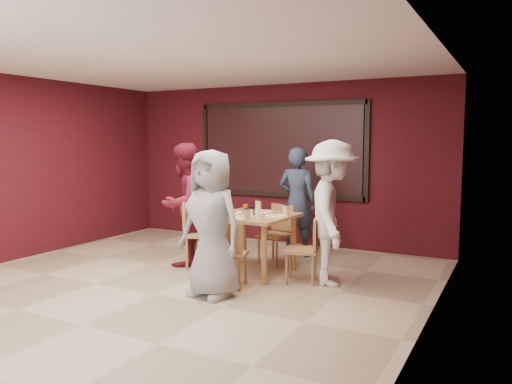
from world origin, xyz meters
The scene contains 11 objects.
floor centered at (0.00, 0.00, 0.00)m, with size 7.00×7.00×0.00m, color #C6B08A.
window_blinds centered at (0.00, 3.45, 1.65)m, with size 3.00×0.02×1.50m, color black.
dining_table centered at (0.58, 1.40, 0.71)m, with size 1.08×1.08×0.97m.
chair_front centered at (0.65, 0.63, 0.47)m, with size 0.50×0.50×0.83m.
chair_back centered at (0.62, 2.11, 0.49)m, with size 0.50×0.50×0.87m.
chair_left centered at (-0.29, 1.33, 0.55)m, with size 0.58×0.58×0.97m.
chair_right centered at (1.40, 1.32, 0.48)m, with size 0.50×0.50×0.84m.
diner_front centered at (0.63, 0.27, 0.86)m, with size 0.84×0.55×1.72m, color #979797.
diner_back centered at (0.69, 2.66, 0.86)m, with size 0.63×0.41×1.72m, color #2D3D51.
diner_left centered at (-0.54, 1.36, 0.89)m, with size 0.87×0.68×1.78m, color maroon.
diner_right centered at (1.70, 1.41, 0.92)m, with size 1.18×0.68×1.83m, color white.
Camera 1 is at (3.76, -4.52, 1.83)m, focal length 35.00 mm.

